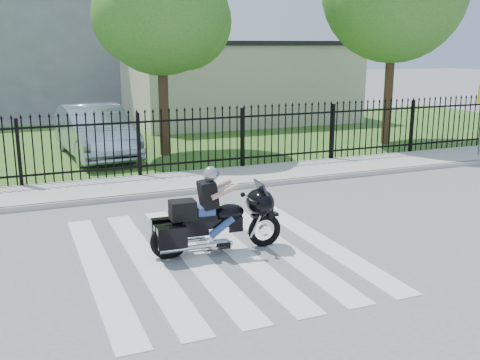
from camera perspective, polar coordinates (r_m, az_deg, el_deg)
name	(u,v)px	position (r m, az deg, el deg)	size (l,w,h in m)	color
ground	(215,253)	(9.92, -2.52, -7.42)	(120.00, 120.00, 0.00)	slate
crosswalk	(215,253)	(9.92, -2.52, -7.39)	(5.00, 5.50, 0.01)	silver
sidewalk	(149,185)	(14.50, -9.25, -0.52)	(40.00, 2.00, 0.12)	#ADAAA3
curb	(159,195)	(13.55, -8.28, -1.48)	(40.00, 0.12, 0.12)	#ADAAA3
grass_strip	(104,143)	(21.25, -13.61, 3.63)	(40.00, 12.00, 0.02)	#335E20
iron_fence	(139,146)	(15.28, -10.24, 3.40)	(26.00, 0.04, 1.80)	black
tree_mid	(161,8)	(18.34, -8.07, 16.96)	(4.20, 4.20, 6.78)	#382316
building_low	(239,84)	(26.77, -0.07, 9.76)	(10.00, 6.00, 3.50)	beige
building_low_roof	(239,43)	(26.71, -0.07, 13.72)	(10.20, 6.20, 0.20)	black
motorcycle_rider	(214,217)	(9.76, -2.67, -3.76)	(2.39, 0.78, 1.58)	black
parked_car	(95,131)	(18.62, -14.51, 4.83)	(1.75, 5.03, 1.66)	#93A1B9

